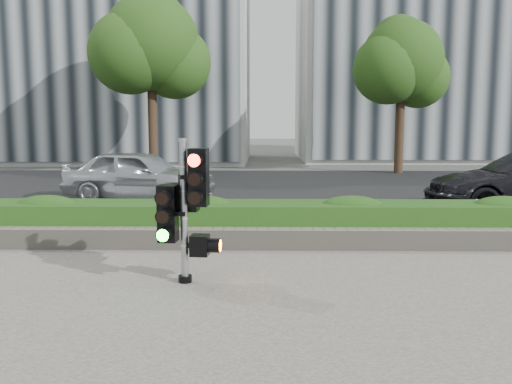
% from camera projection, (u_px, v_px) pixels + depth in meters
% --- Properties ---
extents(ground, '(120.00, 120.00, 0.00)m').
position_uv_depth(ground, '(269.00, 284.00, 7.26)').
color(ground, '#51514C').
rests_on(ground, ground).
extents(sidewalk, '(16.00, 11.00, 0.03)m').
position_uv_depth(sidewalk, '(271.00, 366.00, 4.78)').
color(sidewalk, '#9E9389').
rests_on(sidewalk, ground).
extents(road, '(60.00, 13.00, 0.02)m').
position_uv_depth(road, '(267.00, 189.00, 17.17)').
color(road, black).
rests_on(road, ground).
extents(curb, '(60.00, 0.25, 0.12)m').
position_uv_depth(curb, '(268.00, 232.00, 10.37)').
color(curb, gray).
rests_on(curb, ground).
extents(stone_wall, '(12.00, 0.32, 0.34)m').
position_uv_depth(stone_wall, '(268.00, 239.00, 9.11)').
color(stone_wall, gray).
rests_on(stone_wall, sidewalk).
extents(hedge, '(12.00, 1.00, 0.68)m').
position_uv_depth(hedge, '(268.00, 222.00, 9.74)').
color(hedge, '#3E8529').
rests_on(hedge, sidewalk).
extents(building_left, '(16.00, 9.00, 15.00)m').
position_uv_depth(building_left, '(100.00, 21.00, 29.22)').
color(building_left, '#B7B7B2').
rests_on(building_left, ground).
extents(building_right, '(18.00, 10.00, 12.00)m').
position_uv_depth(building_right, '(457.00, 54.00, 31.09)').
color(building_right, '#B7B7B2').
rests_on(building_right, ground).
extents(tree_left, '(4.61, 4.03, 7.34)m').
position_uv_depth(tree_left, '(151.00, 47.00, 21.10)').
color(tree_left, black).
rests_on(tree_left, ground).
extents(tree_right, '(4.10, 3.58, 6.53)m').
position_uv_depth(tree_right, '(401.00, 64.00, 22.00)').
color(tree_right, black).
rests_on(tree_right, ground).
extents(traffic_signal, '(0.67, 0.51, 1.91)m').
position_uv_depth(traffic_signal, '(186.00, 203.00, 7.12)').
color(traffic_signal, black).
rests_on(traffic_signal, sidewalk).
extents(car_silver, '(4.32, 2.40, 1.39)m').
position_uv_depth(car_silver, '(140.00, 175.00, 14.59)').
color(car_silver, '#B8BBC0').
rests_on(car_silver, road).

